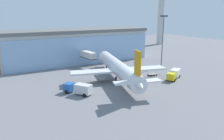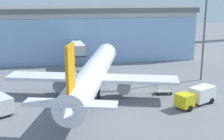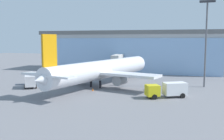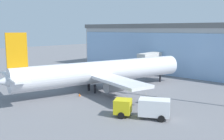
# 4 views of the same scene
# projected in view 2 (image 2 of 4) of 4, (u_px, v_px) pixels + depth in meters

# --- Properties ---
(ground) EXTENTS (240.00, 240.00, 0.00)m
(ground) POSITION_uv_depth(u_px,v_px,m) (85.00, 115.00, 43.95)
(ground) COLOR slate
(terminal_building) EXTENTS (59.01, 18.12, 13.04)m
(terminal_building) POSITION_uv_depth(u_px,v_px,m) (78.00, 33.00, 80.20)
(terminal_building) COLOR #B0B0B0
(terminal_building) RESTS_ON ground
(jet_bridge) EXTENTS (3.67, 12.42, 5.89)m
(jet_bridge) POSITION_uv_depth(u_px,v_px,m) (77.00, 47.00, 70.64)
(jet_bridge) COLOR silver
(jet_bridge) RESTS_ON ground
(apron_light_mast) EXTENTS (3.20, 0.40, 18.45)m
(apron_light_mast) POSITION_uv_depth(u_px,v_px,m) (205.00, 24.00, 58.41)
(apron_light_mast) COLOR #59595E
(apron_light_mast) RESTS_ON ground
(airplane) EXTENTS (27.96, 38.15, 11.13)m
(airplane) POSITION_uv_depth(u_px,v_px,m) (93.00, 74.00, 51.69)
(airplane) COLOR silver
(airplane) RESTS_ON ground
(fuel_truck) EXTENTS (7.41, 5.60, 2.65)m
(fuel_truck) POSITION_uv_depth(u_px,v_px,m) (197.00, 96.00, 47.39)
(fuel_truck) COLOR yellow
(fuel_truck) RESTS_ON ground
(baggage_cart) EXTENTS (2.91, 1.80, 1.50)m
(baggage_cart) POSITION_uv_depth(u_px,v_px,m) (163.00, 91.00, 52.74)
(baggage_cart) COLOR #9E998C
(baggage_cart) RESTS_ON ground
(safety_cone_nose) EXTENTS (0.36, 0.36, 0.55)m
(safety_cone_nose) POSITION_uv_depth(u_px,v_px,m) (98.00, 105.00, 47.01)
(safety_cone_nose) COLOR orange
(safety_cone_nose) RESTS_ON ground
(safety_cone_wingtip) EXTENTS (0.36, 0.36, 0.55)m
(safety_cone_wingtip) POSITION_uv_depth(u_px,v_px,m) (179.00, 92.00, 53.04)
(safety_cone_wingtip) COLOR orange
(safety_cone_wingtip) RESTS_ON ground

